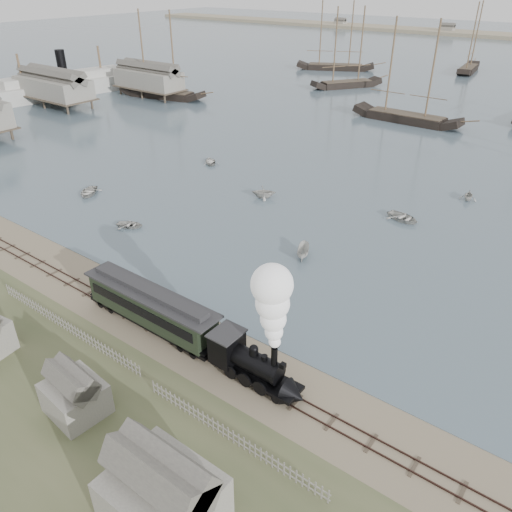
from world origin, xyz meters
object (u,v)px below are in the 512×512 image
Objects in this scene: beached_dinghy at (188,323)px; locomotive at (265,338)px; steamship at (63,73)px; passenger_coach at (151,306)px.

locomotive is at bearing -61.41° from beached_dinghy.
locomotive reaches higher than beached_dinghy.
steamship is (-90.51, 50.48, 5.08)m from beached_dinghy.
beached_dinghy is at bearing 169.17° from locomotive.
steamship is at bearing 152.43° from locomotive.
beached_dinghy is 0.07× the size of steamship.
passenger_coach is at bearing -111.73° from steamship.
locomotive reaches higher than passenger_coach.
locomotive is at bearing 0.00° from passenger_coach.
steamship is (-100.23, 52.34, 0.76)m from locomotive.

